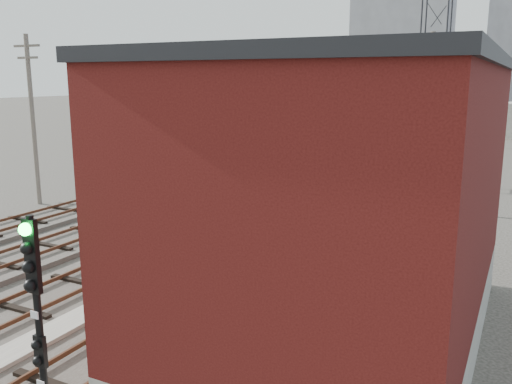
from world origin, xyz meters
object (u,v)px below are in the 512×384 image
Objects in this scene: signal_mast at (37,314)px; car_silver at (286,137)px; site_trailer at (325,130)px; car_red at (277,140)px; car_grey at (224,140)px; switch_stand at (249,195)px.

signal_mast reaches higher than car_silver.
site_trailer is (-12.27, 49.36, -1.40)m from signal_mast.
site_trailer reaches higher than car_red.
car_red is 5.51m from car_grey.
car_grey is (-14.44, 22.13, 0.10)m from switch_stand.
signal_mast is 49.64m from car_silver.
switch_stand is at bearing -70.86° from site_trailer.
switch_stand is 0.18× the size of site_trailer.
switch_stand is at bearing 106.82° from signal_mast.
car_red is 1.06× the size of car_silver.
car_red is 3.80m from car_silver.
site_trailer is at bearing -28.87° from car_red.
switch_stand is 0.30× the size of car_silver.
site_trailer reaches higher than car_grey.
switch_stand is 0.26× the size of car_grey.
signal_mast is at bearing -142.91° from car_silver.
site_trailer is 11.25m from car_grey.
site_trailer is 1.42× the size of car_grey.
signal_mast reaches higher than site_trailer.
car_grey reaches higher than car_silver.
car_silver is 7.14m from car_grey.
switch_stand is (-5.86, 19.39, -2.13)m from signal_mast.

